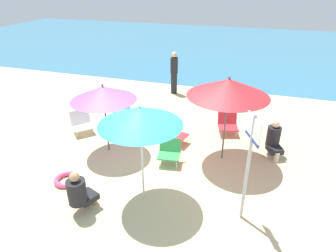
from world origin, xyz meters
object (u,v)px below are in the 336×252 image
(beach_chair_d, at_px, (119,117))
(warning_sign, at_px, (250,153))
(umbrella_red, at_px, (228,88))
(person_c, at_px, (174,73))
(person_b, at_px, (274,139))
(swim_ring, at_px, (67,180))
(beach_chair_c, at_px, (82,122))
(beach_chair_a, at_px, (228,123))
(person_a, at_px, (79,192))
(beach_chair_b, at_px, (174,132))
(umbrella_teal, at_px, (140,116))
(umbrella_purple, at_px, (103,93))
(beach_chair_e, at_px, (169,151))

(beach_chair_d, distance_m, warning_sign, 4.81)
(umbrella_red, bearing_deg, person_c, 121.27)
(warning_sign, bearing_deg, person_b, 53.58)
(swim_ring, bearing_deg, umbrella_red, 32.57)
(beach_chair_c, height_order, person_b, person_b)
(beach_chair_a, bearing_deg, person_a, -44.33)
(beach_chair_d, xyz_separation_m, warning_sign, (3.81, -2.72, 1.10))
(umbrella_red, xyz_separation_m, person_b, (1.16, 0.54, -1.37))
(beach_chair_d, bearing_deg, beach_chair_b, 78.44)
(umbrella_teal, height_order, beach_chair_a, umbrella_teal)
(umbrella_teal, distance_m, umbrella_purple, 2.14)
(beach_chair_a, relative_size, beach_chair_c, 0.89)
(umbrella_teal, distance_m, beach_chair_a, 3.86)
(person_b, height_order, warning_sign, warning_sign)
(umbrella_purple, bearing_deg, beach_chair_d, 104.51)
(beach_chair_b, bearing_deg, beach_chair_c, -163.35)
(umbrella_purple, xyz_separation_m, swim_ring, (-0.24, -1.48, -1.49))
(beach_chair_a, bearing_deg, umbrella_red, -13.28)
(person_b, distance_m, person_c, 4.99)
(beach_chair_c, relative_size, person_b, 0.81)
(umbrella_teal, bearing_deg, person_c, 100.87)
(beach_chair_b, height_order, swim_ring, beach_chair_b)
(umbrella_teal, relative_size, person_b, 2.19)
(beach_chair_a, bearing_deg, beach_chair_d, -95.52)
(person_a, height_order, person_c, person_c)
(beach_chair_c, height_order, person_c, person_c)
(beach_chair_c, relative_size, person_a, 0.83)
(person_c, xyz_separation_m, swim_ring, (-0.65, -5.96, -0.75))
(beach_chair_a, height_order, person_c, person_c)
(umbrella_purple, xyz_separation_m, person_a, (0.58, -2.18, -1.08))
(person_a, relative_size, person_c, 0.59)
(beach_chair_a, xyz_separation_m, person_c, (-2.36, 2.60, 0.50))
(umbrella_purple, bearing_deg, person_b, 14.41)
(umbrella_red, relative_size, warning_sign, 0.99)
(beach_chair_c, bearing_deg, person_b, 48.53)
(umbrella_purple, height_order, warning_sign, warning_sign)
(umbrella_teal, xyz_separation_m, person_a, (-0.97, -0.73, -1.36))
(umbrella_red, relative_size, beach_chair_b, 3.29)
(beach_chair_c, bearing_deg, beach_chair_b, 48.66)
(beach_chair_e, height_order, person_b, person_b)
(person_a, bearing_deg, warning_sign, -54.39)
(beach_chair_c, height_order, beach_chair_d, beach_chair_c)
(umbrella_teal, xyz_separation_m, beach_chair_b, (-0.05, 2.30, -1.50))
(beach_chair_a, bearing_deg, beach_chair_b, -66.90)
(beach_chair_c, bearing_deg, umbrella_red, 42.04)
(umbrella_red, bearing_deg, umbrella_teal, -123.57)
(beach_chair_b, bearing_deg, beach_chair_a, 51.50)
(umbrella_teal, xyz_separation_m, beach_chair_d, (-1.89, 2.76, -1.52))
(umbrella_red, bearing_deg, beach_chair_d, 165.46)
(umbrella_purple, xyz_separation_m, beach_chair_d, (-0.34, 1.31, -1.25))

